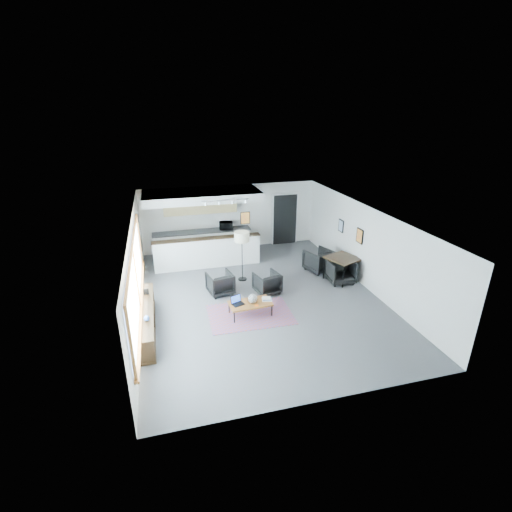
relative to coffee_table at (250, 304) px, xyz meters
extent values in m
cube|color=#4C4C4E|center=(0.54, 0.93, -0.36)|extent=(7.00, 9.00, 0.01)
cube|color=white|center=(0.54, 0.93, 2.25)|extent=(7.00, 9.00, 0.01)
cube|color=silver|center=(0.54, 5.43, 0.95)|extent=(7.00, 0.01, 2.60)
cube|color=silver|center=(0.54, -3.58, 0.95)|extent=(7.00, 0.01, 2.60)
cube|color=silver|center=(-2.97, 0.93, 0.95)|extent=(0.01, 9.00, 2.60)
cube|color=silver|center=(4.04, 0.93, 0.95)|extent=(0.01, 9.00, 2.60)
cube|color=#8CBFFF|center=(-2.93, 0.03, 1.15)|extent=(0.02, 5.80, 1.55)
cube|color=brown|center=(-2.90, 0.03, 0.35)|extent=(0.10, 5.95, 0.06)
cube|color=brown|center=(-2.91, 0.03, 1.95)|extent=(0.06, 5.95, 0.06)
cube|color=brown|center=(-2.91, -2.87, 1.15)|extent=(0.06, 0.06, 1.60)
cube|color=brown|center=(-2.91, 0.03, 1.15)|extent=(0.06, 0.06, 1.60)
cube|color=brown|center=(-2.91, 2.93, 1.15)|extent=(0.06, 0.06, 1.60)
cube|color=black|center=(-2.76, -0.07, 0.27)|extent=(0.35, 3.00, 0.05)
cube|color=black|center=(-2.76, -0.07, -0.30)|extent=(0.35, 3.00, 0.05)
cube|color=black|center=(-2.76, -1.52, -0.02)|extent=(0.33, 0.04, 0.55)
cube|color=black|center=(-2.76, -0.07, -0.02)|extent=(0.33, 0.04, 0.55)
cube|color=black|center=(-2.76, 1.38, -0.02)|extent=(0.33, 0.04, 0.55)
cube|color=#3359A5|center=(-2.76, -1.37, -0.18)|extent=(0.18, 0.04, 0.20)
cube|color=silver|center=(-2.76, -1.20, -0.17)|extent=(0.18, 0.04, 0.22)
cube|color=maroon|center=(-2.76, -1.03, -0.16)|extent=(0.18, 0.04, 0.24)
cube|color=black|center=(-2.76, -0.86, -0.18)|extent=(0.18, 0.04, 0.20)
cube|color=#3359A5|center=(-2.76, -0.69, -0.17)|extent=(0.18, 0.04, 0.22)
cube|color=silver|center=(-2.76, -0.52, -0.16)|extent=(0.18, 0.04, 0.24)
cube|color=maroon|center=(-2.76, -0.35, -0.18)|extent=(0.18, 0.04, 0.20)
cube|color=black|center=(-2.76, -0.18, -0.17)|extent=(0.18, 0.04, 0.22)
cube|color=#3359A5|center=(-2.76, -0.01, -0.16)|extent=(0.18, 0.03, 0.24)
cube|color=silver|center=(-2.76, 0.16, -0.18)|extent=(0.18, 0.03, 0.20)
cube|color=maroon|center=(-2.76, 0.33, -0.17)|extent=(0.18, 0.03, 0.22)
cube|color=black|center=(-2.76, 0.50, -0.16)|extent=(0.18, 0.04, 0.24)
cube|color=black|center=(-2.76, 0.73, 0.38)|extent=(0.14, 0.02, 0.18)
sphere|color=#264C99|center=(-2.74, -0.67, 0.36)|extent=(0.14, 0.14, 0.14)
cube|color=white|center=(-0.66, 3.63, 0.20)|extent=(3.80, 0.25, 1.10)
cube|color=black|center=(-0.66, 3.63, 0.76)|extent=(3.85, 0.32, 0.04)
cube|color=white|center=(-0.66, 5.08, 0.10)|extent=(3.80, 0.60, 0.90)
cube|color=#2D2D2D|center=(-0.66, 5.08, 0.56)|extent=(3.82, 0.62, 0.04)
cube|color=tan|center=(-0.66, 5.23, 1.60)|extent=(2.80, 0.35, 0.70)
cube|color=white|center=(-0.66, 4.53, 2.10)|extent=(4.20, 1.80, 0.30)
cube|color=black|center=(0.74, 3.64, 1.40)|extent=(0.35, 0.03, 0.45)
cube|color=orange|center=(0.74, 3.62, 1.40)|extent=(0.30, 0.01, 0.40)
cube|color=black|center=(2.84, 5.35, 0.70)|extent=(1.00, 0.12, 2.10)
cube|color=white|center=(2.32, 5.36, 0.70)|extent=(0.06, 0.10, 2.10)
cube|color=white|center=(3.36, 5.36, 0.70)|extent=(0.06, 0.10, 2.10)
cube|color=white|center=(2.84, 5.36, 1.77)|extent=(1.10, 0.10, 0.06)
cube|color=silver|center=(-0.06, 3.13, 2.21)|extent=(1.60, 0.04, 0.04)
cylinder|color=silver|center=(-0.71, 3.13, 2.13)|extent=(0.07, 0.07, 0.09)
cylinder|color=silver|center=(-0.26, 3.13, 2.13)|extent=(0.07, 0.07, 0.09)
cylinder|color=silver|center=(0.19, 3.13, 2.13)|extent=(0.07, 0.07, 0.09)
cylinder|color=silver|center=(0.64, 3.13, 2.13)|extent=(0.07, 0.07, 0.09)
cube|color=black|center=(4.01, 1.33, 1.20)|extent=(0.03, 0.38, 0.48)
cube|color=orange|center=(3.99, 1.33, 1.20)|extent=(0.00, 0.32, 0.42)
cube|color=black|center=(4.01, 2.63, 1.15)|extent=(0.03, 0.34, 0.44)
cube|color=#859FC5|center=(3.99, 2.63, 1.15)|extent=(0.00, 0.28, 0.38)
cube|color=#683B51|center=(0.00, 0.00, -0.35)|extent=(2.36, 1.65, 0.01)
cube|color=brown|center=(0.00, 0.00, 0.01)|extent=(1.22, 0.71, 0.05)
cube|color=black|center=(-0.52, -0.31, -0.18)|extent=(0.03, 0.03, 0.34)
cube|color=black|center=(-0.56, 0.23, -0.18)|extent=(0.03, 0.03, 0.34)
cube|color=black|center=(0.56, -0.23, -0.18)|extent=(0.03, 0.03, 0.34)
cube|color=black|center=(0.52, 0.31, -0.18)|extent=(0.03, 0.03, 0.34)
cube|color=black|center=(0.02, -0.27, -0.02)|extent=(1.12, 0.10, 0.03)
cube|color=black|center=(-0.02, 0.27, -0.02)|extent=(1.12, 0.10, 0.03)
cube|color=black|center=(-0.34, 0.00, 0.04)|extent=(0.38, 0.33, 0.02)
cube|color=black|center=(-0.39, 0.10, 0.15)|extent=(0.32, 0.17, 0.21)
cube|color=blue|center=(-0.39, 0.10, 0.15)|extent=(0.28, 0.15, 0.18)
sphere|color=gray|center=(0.07, -0.03, 0.16)|extent=(0.27, 0.27, 0.27)
cube|color=silver|center=(0.49, 0.03, 0.04)|extent=(0.31, 0.26, 0.03)
cube|color=#3359A5|center=(0.49, 0.03, 0.07)|extent=(0.28, 0.24, 0.03)
cube|color=silver|center=(0.48, 0.01, 0.10)|extent=(0.25, 0.22, 0.03)
cube|color=#E5590C|center=(0.13, -0.20, 0.03)|extent=(0.13, 0.13, 0.01)
imported|color=black|center=(-0.59, 1.50, 0.02)|extent=(0.86, 0.82, 0.76)
imported|color=black|center=(0.84, 1.17, 0.01)|extent=(0.85, 0.82, 0.73)
cylinder|color=black|center=(0.30, 2.29, -0.34)|extent=(0.35, 0.35, 0.03)
cylinder|color=black|center=(0.30, 2.29, 0.39)|extent=(0.03, 0.03, 1.43)
cylinder|color=beige|center=(0.30, 2.29, 1.18)|extent=(0.57, 0.57, 0.32)
cube|color=black|center=(3.54, 1.42, 0.43)|extent=(1.24, 1.24, 0.04)
cylinder|color=black|center=(3.30, 0.87, 0.03)|extent=(0.06, 0.06, 0.76)
cylinder|color=black|center=(2.99, 1.66, 0.03)|extent=(0.06, 0.06, 0.76)
cylinder|color=black|center=(4.09, 1.18, 0.03)|extent=(0.06, 0.06, 0.76)
cylinder|color=black|center=(3.77, 1.97, 0.03)|extent=(0.06, 0.06, 0.76)
imported|color=black|center=(3.41, 1.26, 0.01)|extent=(0.74, 0.70, 0.72)
imported|color=black|center=(3.08, 2.32, 0.01)|extent=(0.89, 0.87, 0.73)
imported|color=black|center=(0.28, 5.08, 0.75)|extent=(0.55, 0.35, 0.35)
camera|label=1|loc=(-2.18, -8.79, 5.10)|focal=26.00mm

